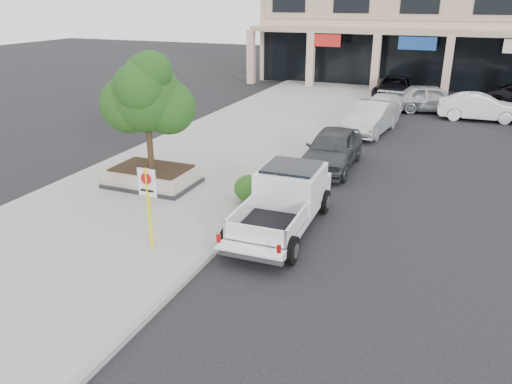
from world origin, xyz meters
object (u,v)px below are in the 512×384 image
at_px(planter_tree, 152,96).
at_px(curb_car_c, 381,107).
at_px(curb_car_b, 371,118).
at_px(lot_car_a, 431,98).
at_px(lot_car_b, 480,107).
at_px(pickup_truck, 281,203).
at_px(curb_car_a, 332,149).
at_px(curb_car_d, 394,88).
at_px(no_parking_sign, 148,197).
at_px(planter, 152,176).

relative_size(planter_tree, curb_car_c, 0.88).
bearing_deg(curb_car_b, lot_car_a, 76.78).
distance_m(lot_car_a, lot_car_b, 3.04).
bearing_deg(pickup_truck, lot_car_b, 71.28).
distance_m(pickup_truck, curb_car_c, 16.41).
height_order(curb_car_a, curb_car_b, curb_car_a).
bearing_deg(lot_car_a, curb_car_d, 24.60).
bearing_deg(lot_car_a, planter_tree, 139.62).
relative_size(no_parking_sign, pickup_truck, 0.41).
bearing_deg(lot_car_b, planter_tree, 142.25).
bearing_deg(planter, pickup_truck, -15.42).
height_order(planter_tree, pickup_truck, planter_tree).
xyz_separation_m(no_parking_sign, curb_car_d, (3.02, 25.24, -0.85)).
bearing_deg(no_parking_sign, planter_tree, 120.91).
relative_size(planter, curb_car_a, 0.67).
height_order(planter, curb_car_d, curb_car_d).
distance_m(curb_car_a, lot_car_b, 12.97).
height_order(curb_car_b, lot_car_a, lot_car_a).
xyz_separation_m(curb_car_b, lot_car_a, (2.49, 6.57, 0.04)).
xyz_separation_m(planter_tree, no_parking_sign, (2.61, -4.37, -1.78)).
xyz_separation_m(curb_car_a, lot_car_a, (2.92, 12.91, 0.02)).
distance_m(curb_car_a, lot_car_a, 13.24).
bearing_deg(curb_car_c, pickup_truck, -86.16).
height_order(planter, planter_tree, planter_tree).
height_order(no_parking_sign, curb_car_a, no_parking_sign).
xyz_separation_m(curb_car_c, curb_car_d, (-0.14, 6.17, 0.12)).
height_order(pickup_truck, curb_car_b, pickup_truck).
relative_size(curb_car_c, lot_car_a, 0.93).
distance_m(no_parking_sign, curb_car_b, 15.80).
relative_size(planter, pickup_truck, 0.57).
bearing_deg(lot_car_b, lot_car_a, 61.97).
relative_size(planter_tree, curb_car_d, 0.71).
bearing_deg(planter, no_parking_sign, -56.88).
xyz_separation_m(curb_car_d, lot_car_b, (5.45, -4.48, -0.03)).
relative_size(planter, planter_tree, 0.80).
distance_m(planter, lot_car_a, 19.71).
height_order(curb_car_d, lot_car_b, curb_car_d).
bearing_deg(curb_car_a, curb_car_b, 85.03).
height_order(no_parking_sign, curb_car_c, no_parking_sign).
relative_size(planter, curb_car_b, 0.66).
distance_m(curb_car_a, curb_car_b, 6.36).
xyz_separation_m(planter_tree, curb_car_a, (5.40, 4.74, -2.60)).
bearing_deg(curb_car_d, planter, -108.27).
distance_m(planter, curb_car_d, 21.81).
height_order(planter_tree, lot_car_b, planter_tree).
xyz_separation_m(pickup_truck, curb_car_c, (0.31, 16.40, -0.22)).
bearing_deg(lot_car_a, curb_car_a, 152.11).
bearing_deg(lot_car_a, no_parking_sign, 150.33).
bearing_deg(lot_car_a, pickup_truck, 156.47).
bearing_deg(curb_car_b, curb_car_a, -86.30).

